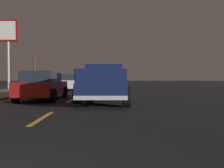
{
  "coord_description": "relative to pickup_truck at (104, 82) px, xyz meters",
  "views": [
    {
      "loc": [
        -1.34,
        -1.92,
        1.18
      ],
      "look_at": [
        9.48,
        -2.15,
        0.9
      ],
      "focal_mm": 36.81,
      "sensor_mm": 36.0,
      "label": 1
    }
  ],
  "objects": [
    {
      "name": "ground",
      "position": [
        17.18,
        1.75,
        -0.98
      ],
      "size": [
        144.0,
        144.0,
        0.0
      ],
      "primitive_type": "plane",
      "color": "black"
    },
    {
      "name": "lane_markings",
      "position": [
        19.03,
        4.3,
        -0.98
      ],
      "size": [
        108.0,
        3.54,
        0.01
      ],
      "color": "yellow",
      "rests_on": "ground"
    },
    {
      "name": "bare_tree_far",
      "position": [
        26.55,
        11.69,
        1.48
      ],
      "size": [
        1.0,
        1.92,
        4.73
      ],
      "color": "#423323",
      "rests_on": "ground"
    },
    {
      "name": "sedan_blue",
      "position": [
        15.69,
        0.19,
        -0.2
      ],
      "size": [
        4.44,
        2.09,
        1.54
      ],
      "color": "navy",
      "rests_on": "ground"
    },
    {
      "name": "sedan_white",
      "position": [
        10.45,
        3.43,
        -0.2
      ],
      "size": [
        4.4,
        2.02,
        1.54
      ],
      "color": "silver",
      "rests_on": "ground"
    },
    {
      "name": "grass_verge",
      "position": [
        17.18,
        12.45,
        -0.98
      ],
      "size": [
        108.0,
        6.0,
        0.01
      ],
      "primitive_type": "cube",
      "color": "#1E3819",
      "rests_on": "ground"
    },
    {
      "name": "gas_price_sign",
      "position": [
        12.56,
        9.94,
        4.38
      ],
      "size": [
        0.27,
        1.9,
        7.12
      ],
      "color": "#99999E",
      "rests_on": "ground"
    },
    {
      "name": "sedan_green",
      "position": [
        25.89,
        3.44,
        -0.2
      ],
      "size": [
        4.4,
        2.02,
        1.54
      ],
      "color": "#14592D",
      "rests_on": "ground"
    },
    {
      "name": "sedan_red",
      "position": [
        1.36,
        3.32,
        -0.2
      ],
      "size": [
        4.42,
        2.05,
        1.54
      ],
      "color": "maroon",
      "rests_on": "ground"
    },
    {
      "name": "pickup_truck",
      "position": [
        0.0,
        0.0,
        0.0
      ],
      "size": [
        5.47,
        2.38,
        1.87
      ],
      "color": "#141E4C",
      "rests_on": "ground"
    },
    {
      "name": "sidewalk_shoulder",
      "position": [
        17.18,
        7.45,
        -0.92
      ],
      "size": [
        108.0,
        4.0,
        0.12
      ],
      "primitive_type": "cube",
      "color": "gray",
      "rests_on": "ground"
    }
  ]
}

